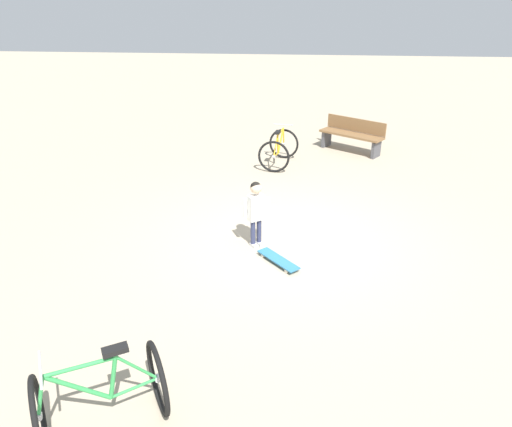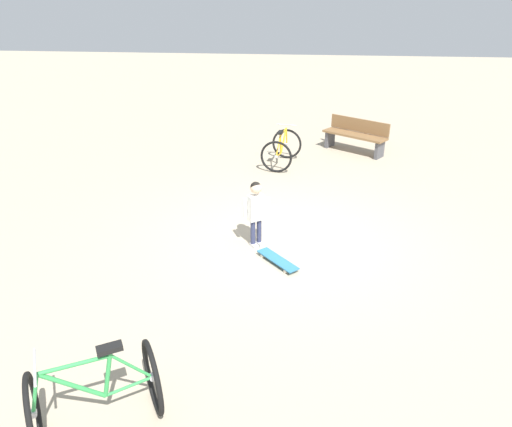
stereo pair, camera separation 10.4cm
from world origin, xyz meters
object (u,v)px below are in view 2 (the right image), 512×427
object	(u,v)px
bicycle_near	(282,149)
street_bench	(356,135)
child_person	(256,207)
bicycle_mid	(95,392)
skateboard	(278,260)

from	to	relation	value
bicycle_near	street_bench	distance (m)	2.12
child_person	bicycle_mid	bearing A→B (deg)	163.52
bicycle_near	bicycle_mid	xyz separation A→B (m)	(-7.35, 1.18, 0.00)
child_person	bicycle_mid	world-z (taller)	child_person
child_person	street_bench	xyz separation A→B (m)	(5.05, -1.89, -0.23)
child_person	street_bench	size ratio (longest dim) A/B	0.68
skateboard	bicycle_near	size ratio (longest dim) A/B	0.59
skateboard	bicycle_near	bearing A→B (deg)	3.00
bicycle_mid	street_bench	bearing A→B (deg)	-18.90
bicycle_near	child_person	bearing A→B (deg)	177.80
skateboard	bicycle_near	world-z (taller)	bicycle_near
child_person	bicycle_mid	distance (m)	3.67
skateboard	street_bench	world-z (taller)	street_bench
skateboard	child_person	bearing A→B (deg)	36.37
bicycle_mid	skateboard	bearing A→B (deg)	-25.25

